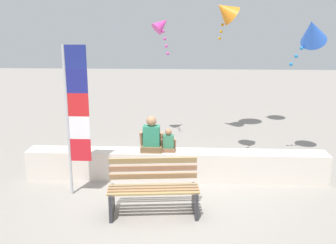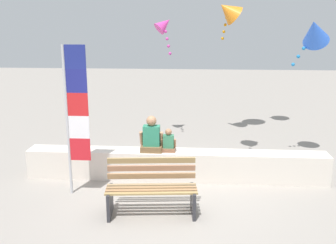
# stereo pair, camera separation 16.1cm
# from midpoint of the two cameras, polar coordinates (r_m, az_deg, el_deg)

# --- Properties ---
(ground_plane) EXTENTS (40.00, 40.00, 0.00)m
(ground_plane) POSITION_cam_midpoint_polar(r_m,az_deg,el_deg) (7.25, 1.41, -10.87)
(ground_plane) COLOR gray
(seawall_ledge) EXTENTS (6.00, 0.48, 0.58)m
(seawall_ledge) POSITION_cam_midpoint_polar(r_m,az_deg,el_deg) (7.96, 1.73, -6.25)
(seawall_ledge) COLOR beige
(seawall_ledge) RESTS_ON ground
(park_bench) EXTENTS (1.53, 0.75, 0.88)m
(park_bench) POSITION_cam_midpoint_polar(r_m,az_deg,el_deg) (6.56, -1.70, -9.77)
(park_bench) COLOR #A28350
(park_bench) RESTS_ON ground
(person_adult) EXTENTS (0.47, 0.35, 0.72)m
(person_adult) POSITION_cam_midpoint_polar(r_m,az_deg,el_deg) (7.80, -1.81, -2.25)
(person_adult) COLOR brown
(person_adult) RESTS_ON seawall_ledge
(person_child) EXTENTS (0.30, 0.22, 0.47)m
(person_child) POSITION_cam_midpoint_polar(r_m,az_deg,el_deg) (7.80, 0.66, -3.00)
(person_child) COLOR brown
(person_child) RESTS_ON seawall_ledge
(flag_banner) EXTENTS (0.42, 0.05, 2.72)m
(flag_banner) POSITION_cam_midpoint_polar(r_m,az_deg,el_deg) (7.09, -12.88, 1.59)
(flag_banner) COLOR #B7B7BC
(flag_banner) RESTS_ON ground
(kite_blue) EXTENTS (0.87, 0.96, 1.16)m
(kite_blue) POSITION_cam_midpoint_polar(r_m,az_deg,el_deg) (9.09, 21.04, 12.16)
(kite_blue) COLOR blue
(kite_magenta) EXTENTS (0.63, 0.68, 1.02)m
(kite_magenta) POSITION_cam_midpoint_polar(r_m,az_deg,el_deg) (10.48, -0.09, 13.92)
(kite_magenta) COLOR #DB3D9E
(kite_orange) EXTENTS (0.83, 0.79, 1.13)m
(kite_orange) POSITION_cam_midpoint_polar(r_m,az_deg,el_deg) (10.60, 9.18, 15.69)
(kite_orange) COLOR orange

